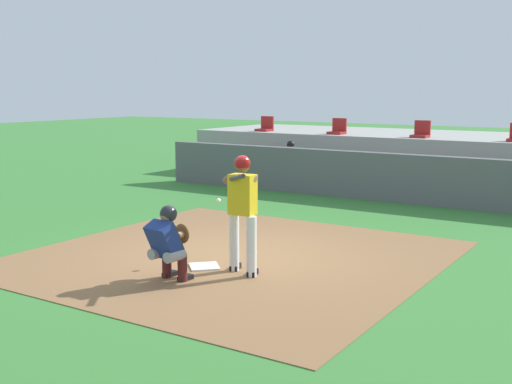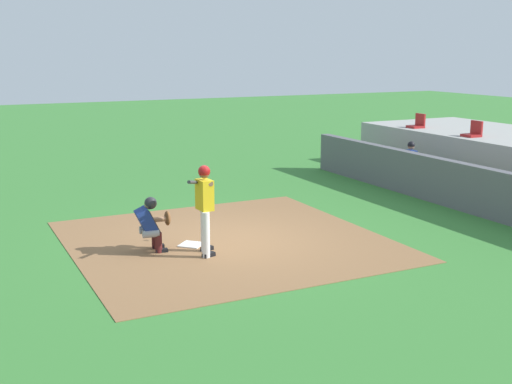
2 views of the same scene
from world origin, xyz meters
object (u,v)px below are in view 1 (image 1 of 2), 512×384
Objects in this scene: stadium_seat_1 at (338,130)px; stadium_seat_2 at (421,133)px; home_plate at (204,266)px; batter_at_plate at (242,207)px; catcher_crouched at (169,240)px; dugout_player_0 at (288,163)px; stadium_seat_0 at (265,127)px.

stadium_seat_2 is (2.60, 0.00, 0.00)m from stadium_seat_1.
batter_at_plate reaches higher than home_plate.
catcher_crouched is 1.28× the size of dugout_player_0.
catcher_crouched is 3.47× the size of stadium_seat_0.
stadium_seat_1 is at bearing 0.00° from stadium_seat_0.
dugout_player_0 reaches higher than home_plate.
stadium_seat_0 is (-2.04, 2.03, 0.86)m from dugout_player_0.
batter_at_plate is at bearing 3.22° from home_plate.
batter_at_plate reaches higher than dugout_player_0.
stadium_seat_0 is 1.00× the size of stadium_seat_1.
stadium_seat_1 is 2.60m from stadium_seat_2.
stadium_seat_1 is (2.60, 0.00, 0.00)m from stadium_seat_0.
stadium_seat_1 reaches higher than home_plate.
batter_at_plate is 11.74m from stadium_seat_0.
home_plate is 1.02m from catcher_crouched.
stadium_seat_2 is at bearing 32.75° from dugout_player_0.
home_plate is 10.29m from stadium_seat_2.
stadium_seat_0 is at bearing 115.31° from catcher_crouched.
stadium_seat_1 is (-2.61, 11.02, 0.93)m from catcher_crouched.
home_plate is at bearing -68.78° from dugout_player_0.
catcher_crouched is 3.47× the size of stadium_seat_2.
stadium_seat_1 reaches higher than catcher_crouched.
batter_at_plate is 1.19m from catcher_crouched.
dugout_player_0 is 2.28m from stadium_seat_1.
stadium_seat_0 is at bearing 117.06° from home_plate.
catcher_crouched is 9.53m from dugout_player_0.
stadium_seat_0 and stadium_seat_2 have the same top height.
stadium_seat_2 is (5.20, 0.00, 0.00)m from stadium_seat_0.
dugout_player_0 is (-3.17, 8.98, 0.06)m from catcher_crouched.
stadium_seat_0 is at bearing 180.00° from stadium_seat_1.
home_plate is at bearing -176.78° from batter_at_plate.
dugout_player_0 is at bearing -44.97° from stadium_seat_0.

